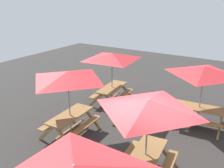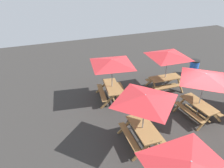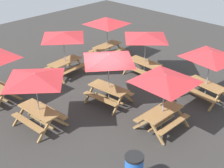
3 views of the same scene
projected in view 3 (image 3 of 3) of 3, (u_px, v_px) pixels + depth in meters
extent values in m
plane|color=#33302D|center=(105.00, 99.00, 14.13)|extent=(27.97, 27.97, 0.00)
cube|color=olive|center=(7.00, 87.00, 14.17)|extent=(1.82, 0.43, 0.04)
cube|color=olive|center=(14.00, 95.00, 13.65)|extent=(0.14, 0.80, 0.81)
cube|color=olive|center=(144.00, 62.00, 15.94)|extent=(1.81, 0.74, 0.05)
cube|color=olive|center=(151.00, 64.00, 16.42)|extent=(1.81, 0.30, 0.04)
cube|color=olive|center=(137.00, 70.00, 15.74)|extent=(1.81, 0.30, 0.04)
cube|color=olive|center=(160.00, 71.00, 15.85)|extent=(0.08, 0.80, 0.81)
cube|color=olive|center=(151.00, 75.00, 15.40)|extent=(0.08, 0.80, 0.81)
cube|color=olive|center=(137.00, 62.00, 16.83)|extent=(0.08, 0.80, 0.81)
cube|color=olive|center=(128.00, 66.00, 16.38)|extent=(0.08, 0.80, 0.81)
cube|color=olive|center=(144.00, 71.00, 16.18)|extent=(1.56, 0.10, 0.06)
cylinder|color=gray|center=(145.00, 55.00, 15.75)|extent=(0.04, 0.04, 2.30)
pyramid|color=red|center=(146.00, 35.00, 15.28)|extent=(2.04, 2.04, 0.28)
cube|color=olive|center=(206.00, 84.00, 13.78)|extent=(1.88, 0.94, 0.05)
cube|color=olive|center=(213.00, 86.00, 14.22)|extent=(1.82, 0.50, 0.04)
cube|color=olive|center=(198.00, 94.00, 13.62)|extent=(1.82, 0.50, 0.04)
cube|color=olive|center=(215.00, 101.00, 13.21)|extent=(0.17, 0.80, 0.81)
cube|color=olive|center=(197.00, 83.00, 14.70)|extent=(0.17, 0.80, 0.81)
cube|color=olive|center=(186.00, 87.00, 14.30)|extent=(0.17, 0.80, 0.81)
cube|color=olive|center=(205.00, 94.00, 14.02)|extent=(1.56, 0.28, 0.06)
cylinder|color=gray|center=(208.00, 76.00, 13.59)|extent=(0.04, 0.04, 2.30)
pyramid|color=red|center=(211.00, 54.00, 13.12)|extent=(2.80, 2.80, 0.28)
cube|color=olive|center=(162.00, 112.00, 11.80)|extent=(0.74, 1.82, 0.05)
cube|color=olive|center=(151.00, 112.00, 12.28)|extent=(0.30, 1.81, 0.04)
cube|color=olive|center=(174.00, 124.00, 11.59)|extent=(0.30, 1.81, 0.04)
cube|color=olive|center=(166.00, 109.00, 12.69)|extent=(0.80, 0.08, 0.81)
cube|color=olive|center=(181.00, 116.00, 12.22)|extent=(0.80, 0.08, 0.81)
cube|color=olive|center=(141.00, 124.00, 11.72)|extent=(0.80, 0.08, 0.81)
cube|color=olive|center=(156.00, 132.00, 11.26)|extent=(0.80, 0.08, 0.81)
cube|color=olive|center=(161.00, 123.00, 12.04)|extent=(0.11, 1.56, 0.06)
cylinder|color=gray|center=(163.00, 102.00, 11.61)|extent=(0.04, 0.04, 2.30)
pyramid|color=red|center=(165.00, 78.00, 11.14)|extent=(2.83, 2.83, 0.28)
cube|color=olive|center=(65.00, 61.00, 16.02)|extent=(0.85, 1.85, 0.05)
cube|color=olive|center=(58.00, 64.00, 16.47)|extent=(0.41, 1.82, 0.04)
cube|color=olive|center=(73.00, 69.00, 15.85)|extent=(0.41, 1.82, 0.04)
cube|color=olive|center=(71.00, 61.00, 16.93)|extent=(0.80, 0.13, 0.81)
cube|color=olive|center=(81.00, 65.00, 16.52)|extent=(0.80, 0.13, 0.81)
cube|color=olive|center=(49.00, 71.00, 15.87)|extent=(0.80, 0.13, 0.81)
cube|color=olive|center=(59.00, 75.00, 15.46)|extent=(0.80, 0.13, 0.81)
cube|color=olive|center=(66.00, 70.00, 16.26)|extent=(0.20, 1.56, 0.06)
cylinder|color=gray|center=(64.00, 54.00, 15.83)|extent=(0.04, 0.04, 2.30)
pyramid|color=red|center=(63.00, 35.00, 15.36)|extent=(2.16, 2.16, 0.28)
cube|color=olive|center=(109.00, 88.00, 13.49)|extent=(1.86, 0.88, 0.05)
cube|color=olive|center=(116.00, 89.00, 14.00)|extent=(1.82, 0.45, 0.04)
cube|color=olive|center=(101.00, 99.00, 13.24)|extent=(1.82, 0.45, 0.04)
cube|color=olive|center=(128.00, 97.00, 13.49)|extent=(0.14, 0.80, 0.81)
cube|color=olive|center=(118.00, 104.00, 12.98)|extent=(0.14, 0.80, 0.81)
cube|color=olive|center=(100.00, 87.00, 14.34)|extent=(0.14, 0.80, 0.81)
cube|color=olive|center=(90.00, 93.00, 13.83)|extent=(0.14, 0.80, 0.81)
cube|color=olive|center=(109.00, 98.00, 13.73)|extent=(1.56, 0.23, 0.06)
cylinder|color=gray|center=(109.00, 79.00, 13.30)|extent=(0.04, 0.04, 2.30)
pyramid|color=red|center=(109.00, 57.00, 12.83)|extent=(2.20, 2.20, 0.28)
cube|color=olive|center=(39.00, 110.00, 11.91)|extent=(1.83, 0.79, 0.05)
cube|color=olive|center=(51.00, 110.00, 12.41)|extent=(1.81, 0.36, 0.04)
cube|color=olive|center=(28.00, 122.00, 11.68)|extent=(1.81, 0.36, 0.04)
cube|color=olive|center=(60.00, 122.00, 11.87)|extent=(0.10, 0.80, 0.81)
cube|color=olive|center=(45.00, 130.00, 11.38)|extent=(0.10, 0.80, 0.81)
cube|color=olive|center=(35.00, 107.00, 12.78)|extent=(0.10, 0.80, 0.81)
cube|color=olive|center=(20.00, 115.00, 12.29)|extent=(0.10, 0.80, 0.81)
cube|color=olive|center=(40.00, 121.00, 12.15)|extent=(1.56, 0.15, 0.06)
cylinder|color=gray|center=(38.00, 101.00, 11.72)|extent=(0.04, 0.04, 2.30)
pyramid|color=red|center=(35.00, 77.00, 11.25)|extent=(2.10, 2.10, 0.28)
cube|color=olive|center=(107.00, 45.00, 18.07)|extent=(0.80, 1.84, 0.05)
cube|color=olive|center=(100.00, 48.00, 18.53)|extent=(0.36, 1.81, 0.04)
cube|color=olive|center=(114.00, 52.00, 17.89)|extent=(0.36, 1.81, 0.04)
cube|color=olive|center=(111.00, 46.00, 18.98)|extent=(0.80, 0.10, 0.81)
cube|color=olive|center=(120.00, 49.00, 18.56)|extent=(0.80, 0.10, 0.81)
cube|color=olive|center=(93.00, 54.00, 17.94)|extent=(0.80, 0.10, 0.81)
cube|color=olive|center=(103.00, 57.00, 17.51)|extent=(0.80, 0.10, 0.81)
cube|color=olive|center=(107.00, 54.00, 18.32)|extent=(0.16, 1.56, 0.06)
cylinder|color=gray|center=(107.00, 39.00, 17.88)|extent=(0.04, 0.04, 2.30)
pyramid|color=red|center=(107.00, 21.00, 17.41)|extent=(2.82, 2.82, 0.28)
cylinder|color=black|center=(134.00, 157.00, 9.24)|extent=(0.59, 0.59, 0.08)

